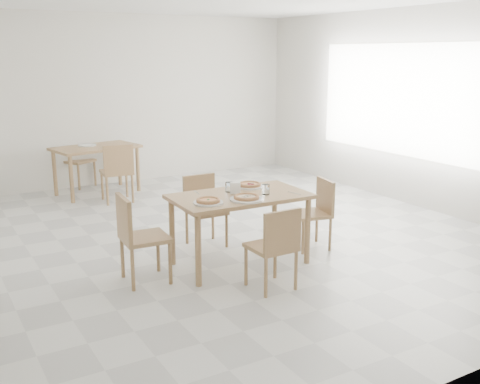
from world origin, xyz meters
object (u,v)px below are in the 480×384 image
pizza_margherita (208,200)px  plate_empty (87,145)px  chair_south (276,243)px  chair_east (317,209)px  second_table (96,153)px  main_table (240,203)px  napkin_holder (235,189)px  tumbler_a (266,189)px  plate_pepperoni (250,186)px  pizza_pepperoni (250,184)px  tumbler_b (229,187)px  pizza_mushroom (246,197)px  plate_mushroom (246,199)px  plate_margherita (208,203)px  chair_west (136,233)px  chair_north (203,205)px  chair_back_s (117,169)px  chair_back_n (74,157)px

pizza_margherita → plate_empty: bearing=90.5°
chair_south → pizza_margherita: size_ratio=2.59×
chair_east → second_table: bearing=-148.0°
plate_empty → main_table: bearing=-83.1°
chair_south → napkin_holder: (0.03, 0.79, 0.35)m
tumbler_a → napkin_holder: (-0.27, 0.16, 0.01)m
plate_pepperoni → chair_east: bearing=-15.8°
chair_east → pizza_pepperoni: size_ratio=3.01×
chair_east → tumbler_b: tumbler_b is taller
plate_pepperoni → pizza_margherita: (-0.70, -0.38, 0.02)m
pizza_mushroom → napkin_holder: napkin_holder is taller
plate_mushroom → plate_margherita: bearing=168.9°
chair_south → plate_mushroom: bearing=-91.5°
chair_west → second_table: chair_west is taller
chair_west → plate_empty: chair_west is taller
chair_north → tumbler_b: (-0.00, -0.61, 0.34)m
second_table → plate_empty: bearing=113.3°
plate_pepperoni → pizza_mushroom: (-0.31, -0.45, 0.02)m
chair_east → chair_back_s: (-1.30, 3.06, 0.05)m
plate_mushroom → tumbler_b: tumbler_b is taller
chair_east → chair_west: bearing=-80.0°
chair_back_n → pizza_margherita: bearing=-118.3°
chair_west → chair_east: size_ratio=1.10×
plate_pepperoni → tumbler_b: (-0.29, -0.07, 0.04)m
pizza_mushroom → chair_back_s: size_ratio=0.36×
tumbler_a → chair_back_s: 3.25m
chair_west → plate_empty: size_ratio=3.08×
chair_north → plate_empty: chair_north is taller
plate_margherita → tumbler_a: 0.68m
chair_back_s → tumbler_b: bearing=101.0°
chair_back_n → plate_empty: (0.08, -0.55, 0.26)m
tumbler_a → chair_west: bearing=171.7°
pizza_mushroom → plate_margherita: bearing=168.9°
second_table → plate_empty: size_ratio=4.94×
chair_back_n → main_table: bearing=-112.7°
pizza_mushroom → plate_empty: pizza_mushroom is taller
chair_back_s → plate_margherita: bearing=93.3°
main_table → chair_west: (-1.10, 0.07, -0.16)m
chair_west → plate_margherita: (0.66, -0.22, 0.26)m
tumbler_b → second_table: bearing=95.5°
main_table → chair_west: chair_west is taller
plate_mushroom → plate_empty: 4.17m
napkin_holder → second_table: bearing=118.5°
plate_pepperoni → chair_north: bearing=118.4°
chair_north → second_table: chair_north is taller
main_table → chair_west: 1.11m
chair_north → chair_back_n: size_ratio=0.93×
chair_west → chair_back_s: bearing=-11.1°
pizza_pepperoni → tumbler_a: bearing=-93.1°
chair_north → pizza_mushroom: chair_north is taller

